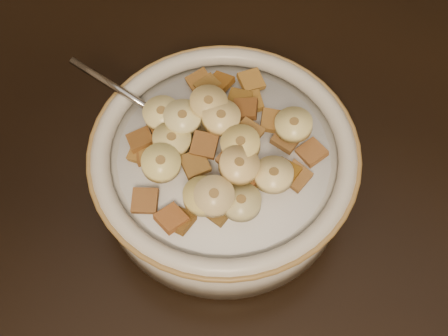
% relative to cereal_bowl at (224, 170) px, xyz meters
% --- Properties ---
extents(cereal_bowl, '(0.22, 0.22, 0.05)m').
position_rel_cereal_bowl_xyz_m(cereal_bowl, '(0.00, 0.00, 0.00)').
color(cereal_bowl, beige).
rests_on(cereal_bowl, table).
extents(milk, '(0.18, 0.18, 0.00)m').
position_rel_cereal_bowl_xyz_m(milk, '(0.00, 0.00, 0.03)').
color(milk, silver).
rests_on(milk, cereal_bowl).
extents(spoon, '(0.06, 0.04, 0.01)m').
position_rel_cereal_bowl_xyz_m(spoon, '(-0.03, 0.00, 0.03)').
color(spoon, '#9A9A9A').
rests_on(spoon, cereal_bowl).
extents(cereal_square_0, '(0.03, 0.03, 0.01)m').
position_rel_cereal_bowl_xyz_m(cereal_square_0, '(0.00, 0.04, 0.04)').
color(cereal_square_0, brown).
rests_on(cereal_square_0, milk).
extents(cereal_square_1, '(0.02, 0.02, 0.01)m').
position_rel_cereal_bowl_xyz_m(cereal_square_1, '(-0.01, -0.07, 0.03)').
color(cereal_square_1, brown).
rests_on(cereal_square_1, milk).
extents(cereal_square_2, '(0.03, 0.03, 0.01)m').
position_rel_cereal_bowl_xyz_m(cereal_square_2, '(-0.06, -0.03, 0.03)').
color(cereal_square_2, brown).
rests_on(cereal_square_2, milk).
extents(cereal_square_3, '(0.03, 0.03, 0.01)m').
position_rel_cereal_bowl_xyz_m(cereal_square_3, '(0.07, 0.03, 0.03)').
color(cereal_square_3, '#945C2F').
rests_on(cereal_square_3, milk).
extents(cereal_square_4, '(0.02, 0.02, 0.01)m').
position_rel_cereal_bowl_xyz_m(cereal_square_4, '(0.03, -0.02, 0.04)').
color(cereal_square_4, brown).
rests_on(cereal_square_4, milk).
extents(cereal_square_5, '(0.03, 0.03, 0.01)m').
position_rel_cereal_bowl_xyz_m(cereal_square_5, '(-0.04, -0.02, 0.04)').
color(cereal_square_5, brown).
rests_on(cereal_square_5, milk).
extents(cereal_square_6, '(0.03, 0.03, 0.01)m').
position_rel_cereal_bowl_xyz_m(cereal_square_6, '(-0.04, 0.05, 0.03)').
color(cereal_square_6, brown).
rests_on(cereal_square_6, milk).
extents(cereal_square_7, '(0.03, 0.03, 0.01)m').
position_rel_cereal_bowl_xyz_m(cereal_square_7, '(-0.01, -0.03, 0.04)').
color(cereal_square_7, brown).
rests_on(cereal_square_7, milk).
extents(cereal_square_8, '(0.03, 0.03, 0.01)m').
position_rel_cereal_bowl_xyz_m(cereal_square_8, '(-0.07, -0.02, 0.03)').
color(cereal_square_8, brown).
rests_on(cereal_square_8, milk).
extents(cereal_square_9, '(0.02, 0.03, 0.01)m').
position_rel_cereal_bowl_xyz_m(cereal_square_9, '(0.02, -0.05, 0.03)').
color(cereal_square_9, brown).
rests_on(cereal_square_9, milk).
extents(cereal_square_10, '(0.03, 0.03, 0.01)m').
position_rel_cereal_bowl_xyz_m(cereal_square_10, '(0.03, 0.04, 0.04)').
color(cereal_square_10, brown).
rests_on(cereal_square_10, milk).
extents(cereal_square_11, '(0.03, 0.03, 0.01)m').
position_rel_cereal_bowl_xyz_m(cereal_square_11, '(-0.01, 0.08, 0.03)').
color(cereal_square_11, olive).
rests_on(cereal_square_11, milk).
extents(cereal_square_12, '(0.02, 0.02, 0.01)m').
position_rel_cereal_bowl_xyz_m(cereal_square_12, '(0.01, 0.02, 0.05)').
color(cereal_square_12, olive).
rests_on(cereal_square_12, milk).
extents(cereal_square_13, '(0.02, 0.02, 0.01)m').
position_rel_cereal_bowl_xyz_m(cereal_square_13, '(-0.03, 0.06, 0.03)').
color(cereal_square_13, brown).
rests_on(cereal_square_13, milk).
extents(cereal_square_14, '(0.03, 0.03, 0.01)m').
position_rel_cereal_bowl_xyz_m(cereal_square_14, '(0.00, 0.05, 0.03)').
color(cereal_square_14, olive).
rests_on(cereal_square_14, milk).
extents(cereal_square_15, '(0.03, 0.03, 0.01)m').
position_rel_cereal_bowl_xyz_m(cereal_square_15, '(-0.04, -0.07, 0.03)').
color(cereal_square_15, brown).
rests_on(cereal_square_15, milk).
extents(cereal_square_16, '(0.02, 0.02, 0.01)m').
position_rel_cereal_bowl_xyz_m(cereal_square_16, '(-0.01, -0.01, 0.05)').
color(cereal_square_16, brown).
rests_on(cereal_square_16, milk).
extents(cereal_square_17, '(0.03, 0.03, 0.01)m').
position_rel_cereal_bowl_xyz_m(cereal_square_17, '(0.06, 0.00, 0.03)').
color(cereal_square_17, '#9B6330').
rests_on(cereal_square_17, milk).
extents(cereal_square_18, '(0.03, 0.03, 0.01)m').
position_rel_cereal_bowl_xyz_m(cereal_square_18, '(-0.05, -0.01, 0.03)').
color(cereal_square_18, brown).
rests_on(cereal_square_18, milk).
extents(cereal_square_19, '(0.02, 0.02, 0.01)m').
position_rel_cereal_bowl_xyz_m(cereal_square_19, '(-0.06, -0.03, 0.03)').
color(cereal_square_19, brown).
rests_on(cereal_square_19, milk).
extents(cereal_square_20, '(0.02, 0.02, 0.01)m').
position_rel_cereal_bowl_xyz_m(cereal_square_20, '(0.03, -0.03, 0.04)').
color(cereal_square_20, olive).
rests_on(cereal_square_20, milk).
extents(cereal_square_21, '(0.02, 0.02, 0.01)m').
position_rel_cereal_bowl_xyz_m(cereal_square_21, '(-0.01, 0.05, 0.04)').
color(cereal_square_21, brown).
rests_on(cereal_square_21, milk).
extents(cereal_square_22, '(0.02, 0.02, 0.01)m').
position_rel_cereal_bowl_xyz_m(cereal_square_22, '(0.05, 0.00, 0.04)').
color(cereal_square_22, brown).
rests_on(cereal_square_22, milk).
extents(cereal_square_23, '(0.03, 0.03, 0.01)m').
position_rel_cereal_bowl_xyz_m(cereal_square_23, '(-0.05, -0.02, 0.03)').
color(cereal_square_23, brown).
rests_on(cereal_square_23, milk).
extents(cereal_square_24, '(0.02, 0.02, 0.01)m').
position_rel_cereal_bowl_xyz_m(cereal_square_24, '(0.04, 0.03, 0.04)').
color(cereal_square_24, brown).
rests_on(cereal_square_24, milk).
extents(cereal_square_25, '(0.03, 0.03, 0.01)m').
position_rel_cereal_bowl_xyz_m(cereal_square_25, '(-0.01, -0.07, 0.04)').
color(cereal_square_25, '#945831').
rests_on(cereal_square_25, milk).
extents(cereal_square_26, '(0.03, 0.03, 0.01)m').
position_rel_cereal_bowl_xyz_m(cereal_square_26, '(-0.05, 0.06, 0.03)').
color(cereal_square_26, brown).
rests_on(cereal_square_26, milk).
extents(cereal_square_27, '(0.02, 0.03, 0.01)m').
position_rel_cereal_bowl_xyz_m(cereal_square_27, '(0.01, -0.01, 0.05)').
color(cereal_square_27, brown).
rests_on(cereal_square_27, milk).
extents(banana_slice_0, '(0.04, 0.04, 0.01)m').
position_rel_cereal_bowl_xyz_m(banana_slice_0, '(-0.04, -0.02, 0.05)').
color(banana_slice_0, '#D3C17A').
rests_on(banana_slice_0, milk).
extents(banana_slice_1, '(0.04, 0.04, 0.01)m').
position_rel_cereal_bowl_xyz_m(banana_slice_1, '(0.01, -0.05, 0.05)').
color(banana_slice_1, '#D3BC67').
rests_on(banana_slice_1, milk).
extents(banana_slice_2, '(0.03, 0.03, 0.02)m').
position_rel_cereal_bowl_xyz_m(banana_slice_2, '(0.02, -0.02, 0.06)').
color(banana_slice_2, '#F6D182').
rests_on(banana_slice_2, milk).
extents(banana_slice_3, '(0.04, 0.04, 0.01)m').
position_rel_cereal_bowl_xyz_m(banana_slice_3, '(0.03, -0.04, 0.05)').
color(banana_slice_3, '#C8C181').
rests_on(banana_slice_3, milk).
extents(banana_slice_4, '(0.04, 0.04, 0.01)m').
position_rel_cereal_bowl_xyz_m(banana_slice_4, '(-0.04, 0.00, 0.05)').
color(banana_slice_4, beige).
rests_on(banana_slice_4, milk).
extents(banana_slice_5, '(0.04, 0.03, 0.01)m').
position_rel_cereal_bowl_xyz_m(banana_slice_5, '(-0.02, 0.02, 0.06)').
color(banana_slice_5, '#F0D488').
rests_on(banana_slice_5, milk).
extents(banana_slice_6, '(0.04, 0.04, 0.01)m').
position_rel_cereal_bowl_xyz_m(banana_slice_6, '(0.02, -0.00, 0.06)').
color(banana_slice_6, '#E1C371').
rests_on(banana_slice_6, milk).
extents(banana_slice_7, '(0.03, 0.03, 0.01)m').
position_rel_cereal_bowl_xyz_m(banana_slice_7, '(0.05, -0.01, 0.05)').
color(banana_slice_7, beige).
rests_on(banana_slice_7, milk).
extents(banana_slice_8, '(0.03, 0.03, 0.01)m').
position_rel_cereal_bowl_xyz_m(banana_slice_8, '(-0.03, -0.04, 0.05)').
color(banana_slice_8, '#D3C67B').
rests_on(banana_slice_8, milk).
extents(banana_slice_9, '(0.03, 0.03, 0.01)m').
position_rel_cereal_bowl_xyz_m(banana_slice_9, '(-0.01, 0.01, 0.06)').
color(banana_slice_9, beige).
rests_on(banana_slice_9, milk).
extents(banana_slice_10, '(0.04, 0.04, 0.01)m').
position_rel_cereal_bowl_xyz_m(banana_slice_10, '(0.04, 0.04, 0.05)').
color(banana_slice_10, '#F4E68A').
rests_on(banana_slice_10, milk).
extents(banana_slice_11, '(0.04, 0.04, 0.01)m').
position_rel_cereal_bowl_xyz_m(banana_slice_11, '(0.01, -0.05, 0.05)').
color(banana_slice_11, beige).
rests_on(banana_slice_11, milk).
extents(banana_slice_12, '(0.04, 0.04, 0.01)m').
position_rel_cereal_bowl_xyz_m(banana_slice_12, '(-0.06, 0.01, 0.04)').
color(banana_slice_12, '#FBE28A').
rests_on(banana_slice_12, milk).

